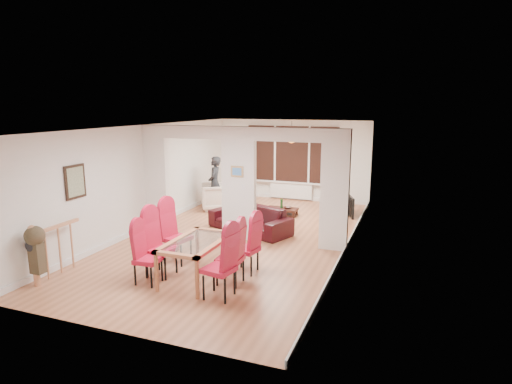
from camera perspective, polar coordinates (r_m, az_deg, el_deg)
The scene contains 24 objects.
floor at distance 10.11m, azimuth -2.24°, elevation -6.16°, with size 5.00×9.00×0.01m, color #AC6945.
room_walls at distance 9.79m, azimuth -2.30°, elevation 1.10°, with size 5.00×9.00×2.60m, color silver, non-canonical shape.
divider_wall at distance 9.79m, azimuth -2.30°, elevation 1.10°, with size 5.00×0.18×2.60m, color white.
bay_window_blinds at distance 13.92m, azimuth 4.82°, elevation 5.05°, with size 3.00×0.08×1.80m, color black.
radiator at distance 14.07m, azimuth 4.70°, elevation 0.17°, with size 1.40×0.08×0.50m, color white.
pendant_light at distance 12.68m, azimuth 4.77°, elevation 7.36°, with size 0.36×0.36×0.36m, color orange.
stair_newel at distance 8.64m, azimuth -24.99°, elevation -6.60°, with size 0.40×1.20×1.10m, color tan, non-canonical shape.
wall_poster at distance 9.10m, azimuth -22.97°, elevation 1.28°, with size 0.04×0.52×0.67m, color gray.
pillar_photo at distance 9.65m, azimuth -2.54°, elevation 2.75°, with size 0.30×0.03×0.25m, color #4C8CD8.
dining_table at distance 7.82m, azimuth -7.84°, elevation -8.93°, with size 0.86×1.53×0.72m, color #A7623D, non-canonical shape.
dining_chair_la at distance 7.74m, azimuth -14.23°, elevation -8.19°, with size 0.41×0.41×1.02m, color #B0122E, non-canonical shape.
dining_chair_lb at distance 8.02m, azimuth -12.53°, elevation -6.94°, with size 0.46×0.46×1.15m, color #B0122E, non-canonical shape.
dining_chair_lc at distance 8.60m, azimuth -10.48°, elevation -5.54°, with size 0.46×0.46×1.16m, color #B0122E, non-canonical shape.
dining_chair_ra at distance 6.99m, azimuth -4.98°, elevation -9.54°, with size 0.46×0.46×1.14m, color #B0122E, non-canonical shape.
dining_chair_rb at distance 7.51m, azimuth -3.47°, elevation -8.27°, with size 0.43×0.43×1.07m, color #B0122E, non-canonical shape.
dining_chair_rc at distance 7.99m, azimuth -1.35°, elevation -7.11°, with size 0.42×0.42×1.05m, color #B0122E, non-canonical shape.
sofa at distance 10.56m, azimuth -0.83°, elevation -3.60°, with size 2.15×0.84×0.63m, color black.
armchair at distance 12.79m, azimuth -5.36°, elevation -0.59°, with size 0.86×0.84×0.78m, color beige.
person at distance 12.70m, azimuth -5.52°, elevation 1.18°, with size 0.38×0.58×1.59m, color black.
television at distance 12.34m, azimuth 11.88°, elevation -1.72°, with size 0.13×1.01×0.58m, color black.
coffee_table at distance 12.13m, azimuth 3.43°, elevation -2.64°, with size 0.89×0.44×0.20m, color black, non-canonical shape.
bottle at distance 12.07m, azimuth 3.43°, elevation -1.52°, with size 0.07×0.07×0.28m, color #143F19.
bowl at distance 12.06m, azimuth 4.24°, elevation -2.10°, with size 0.22×0.22×0.05m, color black.
shoes at distance 9.73m, azimuth -2.74°, elevation -6.60°, with size 0.22×0.24×0.09m, color black, non-canonical shape.
Camera 1 is at (3.75, -8.87, 3.10)m, focal length 30.00 mm.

